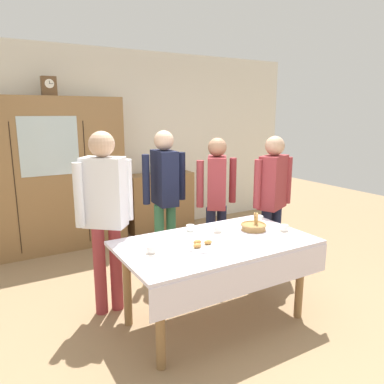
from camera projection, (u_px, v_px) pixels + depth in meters
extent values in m
plane|color=#997A56|center=(203.00, 310.00, 3.45)|extent=(12.00, 12.00, 0.00)
cube|color=silver|center=(108.00, 145.00, 5.41)|extent=(6.40, 0.10, 2.70)
cylinder|color=olive|center=(160.00, 323.00, 2.60)|extent=(0.07, 0.07, 0.72)
cylinder|color=olive|center=(300.00, 280.00, 3.27)|extent=(0.07, 0.07, 0.72)
cylinder|color=olive|center=(127.00, 286.00, 3.15)|extent=(0.07, 0.07, 0.72)
cylinder|color=olive|center=(252.00, 256.00, 3.82)|extent=(0.07, 0.07, 0.72)
cube|color=silver|center=(216.00, 243.00, 3.13)|extent=(1.65, 0.94, 0.03)
cube|color=silver|center=(250.00, 278.00, 2.76)|extent=(1.65, 0.01, 0.24)
cube|color=olive|center=(49.00, 176.00, 4.79)|extent=(1.93, 0.45, 2.01)
cube|color=silver|center=(49.00, 146.00, 4.51)|extent=(0.69, 0.01, 0.72)
cube|color=black|center=(15.00, 190.00, 4.41)|extent=(0.01, 0.01, 1.61)
cube|color=black|center=(87.00, 183.00, 4.82)|extent=(0.01, 0.01, 1.61)
cube|color=brown|center=(49.00, 86.00, 4.59)|extent=(0.18, 0.10, 0.24)
cylinder|color=white|center=(49.00, 84.00, 4.54)|extent=(0.11, 0.01, 0.11)
cube|color=black|center=(49.00, 82.00, 4.53)|extent=(0.00, 0.00, 0.04)
cube|color=black|center=(51.00, 84.00, 4.54)|extent=(0.05, 0.00, 0.00)
cube|color=olive|center=(161.00, 202.00, 5.74)|extent=(1.01, 0.35, 0.90)
cube|color=#3D754C|center=(160.00, 173.00, 5.65)|extent=(0.15, 0.20, 0.03)
cube|color=#664C7A|center=(160.00, 171.00, 5.64)|extent=(0.16, 0.18, 0.03)
cube|color=#3D754C|center=(160.00, 169.00, 5.64)|extent=(0.17, 0.18, 0.03)
cylinder|color=white|center=(259.00, 221.00, 3.68)|extent=(0.13, 0.13, 0.01)
cylinder|color=white|center=(259.00, 218.00, 3.67)|extent=(0.08, 0.08, 0.05)
torus|color=white|center=(262.00, 217.00, 3.69)|extent=(0.04, 0.01, 0.04)
cylinder|color=#47230F|center=(259.00, 216.00, 3.66)|extent=(0.06, 0.06, 0.01)
cylinder|color=white|center=(190.00, 231.00, 3.37)|extent=(0.13, 0.13, 0.01)
cylinder|color=white|center=(190.00, 228.00, 3.36)|extent=(0.08, 0.08, 0.05)
torus|color=white|center=(194.00, 227.00, 3.38)|extent=(0.04, 0.01, 0.04)
cylinder|color=#47230F|center=(190.00, 226.00, 3.36)|extent=(0.06, 0.06, 0.01)
cylinder|color=white|center=(151.00, 253.00, 2.84)|extent=(0.13, 0.13, 0.01)
cylinder|color=white|center=(151.00, 249.00, 2.83)|extent=(0.08, 0.08, 0.05)
torus|color=white|center=(156.00, 248.00, 2.85)|extent=(0.04, 0.01, 0.04)
cylinder|color=#47230F|center=(151.00, 247.00, 2.83)|extent=(0.06, 0.06, 0.01)
cylinder|color=white|center=(218.00, 232.00, 3.34)|extent=(0.13, 0.13, 0.01)
cylinder|color=white|center=(218.00, 229.00, 3.33)|extent=(0.08, 0.08, 0.05)
torus|color=white|center=(221.00, 228.00, 3.35)|extent=(0.04, 0.01, 0.04)
cylinder|color=white|center=(284.00, 231.00, 3.37)|extent=(0.13, 0.13, 0.01)
cylinder|color=white|center=(284.00, 228.00, 3.36)|extent=(0.08, 0.08, 0.05)
torus|color=white|center=(287.00, 227.00, 3.38)|extent=(0.04, 0.01, 0.04)
cylinder|color=#47230F|center=(284.00, 226.00, 3.36)|extent=(0.06, 0.06, 0.01)
cylinder|color=#9E7542|center=(253.00, 227.00, 3.41)|extent=(0.22, 0.22, 0.05)
torus|color=#9E7542|center=(254.00, 225.00, 3.41)|extent=(0.24, 0.24, 0.02)
cylinder|color=tan|center=(257.00, 220.00, 3.40)|extent=(0.03, 0.03, 0.12)
cylinder|color=tan|center=(256.00, 219.00, 3.41)|extent=(0.02, 0.03, 0.12)
cylinder|color=tan|center=(255.00, 219.00, 3.42)|extent=(0.03, 0.02, 0.12)
cylinder|color=white|center=(202.00, 247.00, 2.98)|extent=(0.28, 0.28, 0.01)
ellipsoid|color=#BC7F3D|center=(208.00, 242.00, 3.01)|extent=(0.07, 0.05, 0.04)
ellipsoid|color=#BC7F3D|center=(197.00, 242.00, 3.01)|extent=(0.07, 0.05, 0.04)
ellipsoid|color=#BC7F3D|center=(197.00, 246.00, 2.93)|extent=(0.07, 0.05, 0.04)
cube|color=silver|center=(259.00, 246.00, 3.00)|extent=(0.10, 0.01, 0.00)
ellipsoid|color=silver|center=(264.00, 245.00, 3.02)|extent=(0.03, 0.02, 0.01)
cube|color=silver|center=(235.00, 241.00, 3.12)|extent=(0.10, 0.01, 0.00)
ellipsoid|color=silver|center=(241.00, 239.00, 3.15)|extent=(0.03, 0.02, 0.01)
cube|color=silver|center=(164.00, 243.00, 3.07)|extent=(0.10, 0.01, 0.00)
ellipsoid|color=silver|center=(170.00, 241.00, 3.10)|extent=(0.03, 0.02, 0.01)
cylinder|color=#33704C|center=(159.00, 239.00, 4.18)|extent=(0.11, 0.11, 0.80)
cylinder|color=#33704C|center=(171.00, 237.00, 4.26)|extent=(0.11, 0.11, 0.80)
cube|color=#191E38|center=(164.00, 178.00, 4.07)|extent=(0.23, 0.37, 0.60)
sphere|color=#DBB293|center=(164.00, 140.00, 3.99)|extent=(0.22, 0.22, 0.22)
cylinder|color=#191E38|center=(146.00, 180.00, 3.96)|extent=(0.08, 0.08, 0.54)
cylinder|color=#191E38|center=(182.00, 176.00, 4.18)|extent=(0.08, 0.08, 0.54)
cylinder|color=#933338|center=(100.00, 271.00, 3.33)|extent=(0.11, 0.11, 0.82)
cylinder|color=#933338|center=(116.00, 268.00, 3.40)|extent=(0.11, 0.11, 0.82)
cube|color=silver|center=(104.00, 192.00, 3.21)|extent=(0.40, 0.39, 0.62)
sphere|color=tan|center=(102.00, 144.00, 3.12)|extent=(0.22, 0.22, 0.22)
cylinder|color=silver|center=(79.00, 195.00, 3.10)|extent=(0.08, 0.08, 0.55)
cylinder|color=silver|center=(128.00, 190.00, 3.32)|extent=(0.08, 0.08, 0.55)
cylinder|color=#191E38|center=(211.00, 240.00, 4.22)|extent=(0.11, 0.11, 0.76)
cylinder|color=#191E38|center=(221.00, 238.00, 4.30)|extent=(0.11, 0.11, 0.76)
cube|color=#933338|center=(217.00, 182.00, 4.12)|extent=(0.37, 0.41, 0.57)
sphere|color=tan|center=(217.00, 147.00, 4.04)|extent=(0.21, 0.21, 0.21)
cylinder|color=#933338|center=(200.00, 184.00, 4.01)|extent=(0.08, 0.08, 0.52)
cylinder|color=#933338|center=(233.00, 180.00, 4.23)|extent=(0.08, 0.08, 0.52)
cylinder|color=#191E38|center=(265.00, 242.00, 4.13)|extent=(0.11, 0.11, 0.78)
cylinder|color=#191E38|center=(275.00, 240.00, 4.21)|extent=(0.11, 0.11, 0.78)
cube|color=#933338|center=(273.00, 182.00, 4.03)|extent=(0.41, 0.33, 0.58)
sphere|color=tan|center=(275.00, 146.00, 3.94)|extent=(0.21, 0.21, 0.21)
cylinder|color=#933338|center=(257.00, 184.00, 3.92)|extent=(0.08, 0.08, 0.52)
cylinder|color=#933338|center=(288.00, 180.00, 4.14)|extent=(0.08, 0.08, 0.52)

